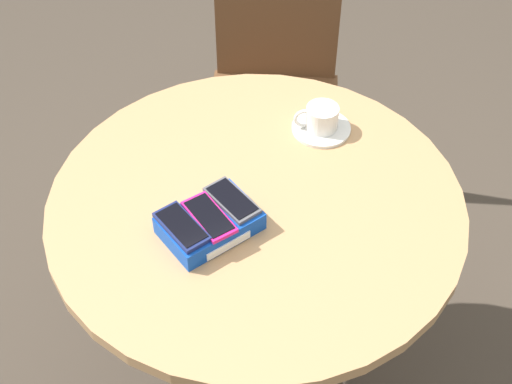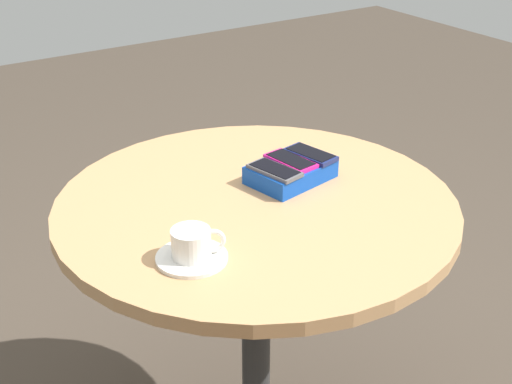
% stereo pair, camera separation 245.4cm
% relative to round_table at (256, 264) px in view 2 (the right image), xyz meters
% --- Properties ---
extents(round_table, '(0.89, 0.89, 0.78)m').
position_rel_round_table_xyz_m(round_table, '(0.00, 0.00, 0.00)').
color(round_table, '#2D2D2D').
rests_on(round_table, ground_plane).
extents(phone_box, '(0.21, 0.16, 0.04)m').
position_rel_round_table_xyz_m(phone_box, '(-0.12, -0.04, 0.19)').
color(phone_box, '#0F42AD').
rests_on(phone_box, round_table).
extents(phone_navy, '(0.08, 0.13, 0.01)m').
position_rel_round_table_xyz_m(phone_navy, '(-0.18, -0.05, 0.21)').
color(phone_navy, navy).
rests_on(phone_navy, phone_box).
extents(phone_magenta, '(0.08, 0.13, 0.01)m').
position_rel_round_table_xyz_m(phone_magenta, '(-0.12, -0.05, 0.21)').
color(phone_magenta, '#D11975').
rests_on(phone_magenta, phone_box).
extents(phone_gray, '(0.08, 0.13, 0.01)m').
position_rel_round_table_xyz_m(phone_gray, '(-0.07, -0.02, 0.21)').
color(phone_gray, '#515156').
rests_on(phone_gray, phone_box).
extents(saucer, '(0.14, 0.14, 0.01)m').
position_rel_round_table_xyz_m(saucer, '(0.23, 0.14, 0.17)').
color(saucer, silver).
rests_on(saucer, round_table).
extents(coffee_cup, '(0.10, 0.08, 0.06)m').
position_rel_round_table_xyz_m(coffee_cup, '(0.23, 0.14, 0.20)').
color(coffee_cup, silver).
rests_on(coffee_cup, saucer).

